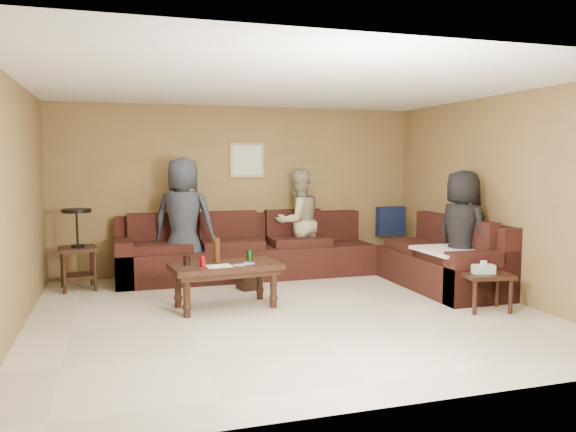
# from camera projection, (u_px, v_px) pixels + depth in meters

# --- Properties ---
(room) EXTENTS (5.60, 5.50, 2.50)m
(room) POSITION_uv_depth(u_px,v_px,m) (289.00, 163.00, 6.08)
(room) COLOR beige
(room) RESTS_ON ground
(sectional_sofa) EXTENTS (4.65, 2.90, 0.97)m
(sectional_sofa) POSITION_uv_depth(u_px,v_px,m) (312.00, 258.00, 7.89)
(sectional_sofa) COLOR black
(sectional_sofa) RESTS_ON ground
(coffee_table) EXTENTS (1.29, 0.75, 0.79)m
(coffee_table) POSITION_uv_depth(u_px,v_px,m) (225.00, 271.00, 6.43)
(coffee_table) COLOR black
(coffee_table) RESTS_ON ground
(end_table_left) EXTENTS (0.53, 0.53, 1.07)m
(end_table_left) POSITION_uv_depth(u_px,v_px,m) (78.00, 248.00, 7.34)
(end_table_left) COLOR black
(end_table_left) RESTS_ON ground
(side_table_right) EXTENTS (0.59, 0.51, 0.57)m
(side_table_right) POSITION_uv_depth(u_px,v_px,m) (486.00, 278.00, 6.31)
(side_table_right) COLOR black
(side_table_right) RESTS_ON ground
(waste_bin) EXTENTS (0.31, 0.31, 0.30)m
(waste_bin) POSITION_uv_depth(u_px,v_px,m) (248.00, 278.00, 7.40)
(waste_bin) COLOR black
(waste_bin) RESTS_ON ground
(wall_art) EXTENTS (0.52, 0.04, 0.52)m
(wall_art) POSITION_uv_depth(u_px,v_px,m) (247.00, 160.00, 8.46)
(wall_art) COLOR tan
(wall_art) RESTS_ON ground
(person_left) EXTENTS (1.00, 0.84, 1.74)m
(person_left) POSITION_uv_depth(u_px,v_px,m) (184.00, 221.00, 7.71)
(person_left) COLOR #272C36
(person_left) RESTS_ON ground
(person_middle) EXTENTS (0.89, 0.77, 1.56)m
(person_middle) POSITION_uv_depth(u_px,v_px,m) (298.00, 222.00, 8.38)
(person_middle) COLOR tan
(person_middle) RESTS_ON ground
(person_right) EXTENTS (0.68, 0.87, 1.57)m
(person_right) POSITION_uv_depth(u_px,v_px,m) (462.00, 233.00, 7.05)
(person_right) COLOR black
(person_right) RESTS_ON ground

